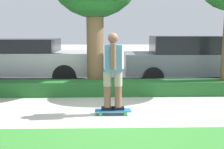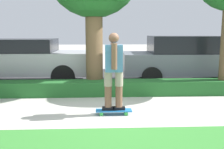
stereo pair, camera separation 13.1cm
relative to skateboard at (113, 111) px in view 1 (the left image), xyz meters
name	(u,v)px [view 1 (the left image)]	position (x,y,z in m)	size (l,w,h in m)	color
ground_plane	(113,112)	(0.00, 0.17, -0.08)	(60.00, 60.00, 0.00)	#BCB7AD
street_asphalt	(110,78)	(0.00, 4.37, -0.08)	(15.82, 5.00, 0.01)	#38383A
hedge_row	(111,88)	(0.00, 1.77, 0.12)	(15.82, 0.60, 0.40)	#236028
skateboard	(113,111)	(0.00, 0.00, 0.00)	(0.77, 0.24, 0.10)	#1E6BAD
skater_person	(113,70)	(0.00, 0.00, 0.89)	(0.49, 0.42, 1.63)	black
parked_car_front	(24,59)	(-2.91, 3.56, 0.74)	(4.72, 1.97, 1.51)	#B7B7BC
parked_car_middle	(188,59)	(2.70, 3.57, 0.75)	(4.48, 1.92, 1.60)	slate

